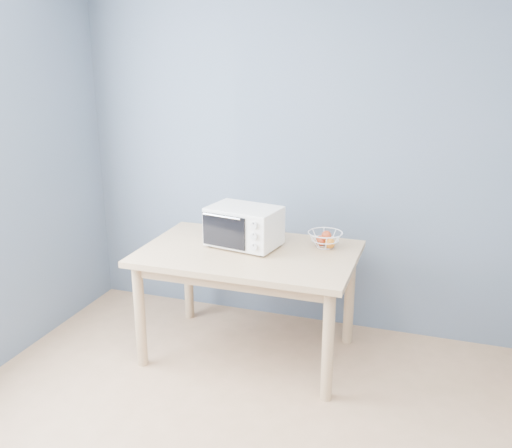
% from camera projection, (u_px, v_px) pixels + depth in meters
% --- Properties ---
extents(room, '(4.01, 4.51, 2.61)m').
position_uv_depth(room, '(230.00, 268.00, 1.96)').
color(room, tan).
rests_on(room, ground).
extents(dining_table, '(1.40, 0.90, 0.75)m').
position_uv_depth(dining_table, '(248.00, 265.00, 3.76)').
color(dining_table, tan).
rests_on(dining_table, ground).
extents(toaster_oven, '(0.51, 0.39, 0.27)m').
position_uv_depth(toaster_oven, '(241.00, 226.00, 3.78)').
color(toaster_oven, white).
rests_on(toaster_oven, dining_table).
extents(fruit_basket, '(0.29, 0.29, 0.12)m').
position_uv_depth(fruit_basket, '(326.00, 239.00, 3.78)').
color(fruit_basket, white).
rests_on(fruit_basket, dining_table).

